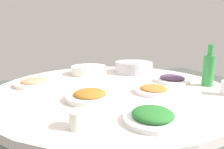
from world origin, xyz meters
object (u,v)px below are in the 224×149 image
Objects in this scene: dish_tofu_braise at (154,90)px; dish_eggplant at (172,79)px; dish_greens at (153,116)px; green_bottle at (209,69)px; tea_cup_near at (79,120)px; round_dining_table at (113,98)px; rice_bowl at (134,67)px; dish_shrimp at (34,83)px; soup_bowl at (89,70)px; dish_stirfry at (90,96)px.

dish_eggplant is at bearing -145.70° from dish_tofu_braise.
dish_greens is 0.92× the size of dish_eggplant.
green_bottle is 3.97× the size of tea_cup_near.
dish_greens is (0.04, 0.52, 0.10)m from round_dining_table.
rice_bowl reaches higher than dish_greens.
dish_eggplant is at bearing -49.26° from green_bottle.
dish_shrimp reaches higher than dish_tofu_braise.
soup_bowl is 0.89m from tea_cup_near.
dish_greens is at bearing 67.81° from rice_bowl.
dish_tofu_braise is at bearing 1.82° from green_bottle.
dish_shrimp is 0.79m from dish_greens.
tea_cup_near is at bearing 74.54° from soup_bowl.
soup_bowl is 4.36× the size of tea_cup_near.
dish_shrimp is (0.60, -0.38, 0.00)m from dish_tofu_braise.
soup_bowl is at bearing -11.09° from rice_bowl.
tea_cup_near is (0.10, 0.26, 0.01)m from dish_stirfry.
round_dining_table is 4.59× the size of rice_bowl.
dish_greens is at bearing 28.27° from green_bottle.
dish_eggplant is at bearing -133.35° from dish_greens.
dish_eggplant is at bearing -148.57° from tea_cup_near.
dish_shrimp is at bearing -19.40° from round_dining_table.
dish_greens is at bearing 116.49° from dish_stirfry.
dish_tofu_braise is at bearing -150.25° from tea_cup_near.
dish_stirfry is at bearing 47.75° from round_dining_table.
dish_shrimp is at bearing 29.52° from soup_bowl.
green_bottle is 0.88m from tea_cup_near.
rice_bowl reaches higher than soup_bowl.
rice_bowl is at bearing -168.52° from dish_shrimp.
dish_eggplant is at bearing -164.83° from dish_stirfry.
soup_bowl reaches higher than dish_shrimp.
green_bottle reaches higher than dish_greens.
tea_cup_near reaches higher than dish_stirfry.
dish_stirfry is (0.49, 0.52, -0.03)m from rice_bowl.
rice_bowl is 0.36m from soup_bowl.
dish_stirfry is at bearing 77.20° from soup_bowl.
round_dining_table is at bearing -94.49° from dish_greens.
dish_eggplant is (-0.59, -0.16, -0.00)m from dish_stirfry.
dish_shrimp is at bearing -13.91° from dish_eggplant.
green_bottle is at bearing 158.67° from round_dining_table.
green_bottle reaches higher than dish_shrimp.
dish_eggplant is 3.63× the size of tea_cup_near.
soup_bowl is 0.84m from green_bottle.
tea_cup_near is at bearing 58.21° from round_dining_table.
soup_bowl is at bearing -88.86° from dish_greens.
dish_stirfry is 0.35m from dish_tofu_braise.
dish_greens is at bearing 57.10° from dish_tofu_braise.
green_bottle is at bearing 159.54° from dish_shrimp.
dish_stirfry is 0.45m from dish_shrimp.
green_bottle is (-0.99, 0.37, 0.08)m from dish_shrimp.
dish_shrimp is 0.65m from tea_cup_near.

